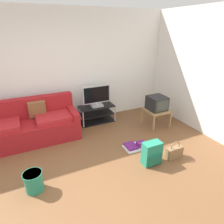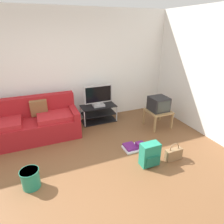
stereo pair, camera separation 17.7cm
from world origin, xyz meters
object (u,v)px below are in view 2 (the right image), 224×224
Objects in this scene: tv_stand at (99,113)px; flat_tv at (98,96)px; crt_tv at (159,104)px; handbag at (174,154)px; cleaning_bucket at (30,178)px; backpack at (150,155)px; couch at (31,124)px; floor_tray at (135,147)px; side_table at (158,113)px.

flat_tv reaches higher than tv_stand.
crt_tv reaches higher than tv_stand.
cleaning_bucket is (-2.45, 0.28, 0.04)m from handbag.
tv_stand is at bearing 110.10° from handbag.
flat_tv is 1.67× the size of backpack.
handbag is at bearing -69.90° from tv_stand.
handbag is at bearing -69.70° from flat_tv.
crt_tv is 1.34× the size of cleaning_bucket.
couch reaches higher than floor_tray.
couch reaches higher than handbag.
tv_stand is 1.51m from side_table.
backpack reaches higher than cleaning_bucket.
backpack reaches higher than floor_tray.
tv_stand is 2.46m from cleaning_bucket.
crt_tv is (-0.00, 0.02, 0.23)m from side_table.
crt_tv reaches higher than handbag.
flat_tv is 1.46× the size of floor_tray.
floor_tray is (-0.98, -0.67, -0.55)m from crt_tv.
couch is 2.61m from backpack.
couch is 3.74× the size of side_table.
cleaning_bucket is (-1.69, -1.76, -0.53)m from flat_tv.
couch is 2.30m from floor_tray.
crt_tv is at bearing -11.38° from couch.
backpack is (1.90, -1.78, -0.12)m from couch.
flat_tv is at bearing 110.30° from handbag.
crt_tv is (1.25, -0.81, 0.37)m from tv_stand.
backpack is (0.27, -1.99, -0.49)m from flat_tv.
handbag reaches higher than cleaning_bucket.
couch reaches higher than side_table.
flat_tv reaches higher than backpack.
side_table is at bearing 18.02° from cleaning_bucket.
crt_tv reaches higher than side_table.
crt_tv reaches higher than backpack.
cleaning_bucket is at bearing -133.84° from flat_tv.
flat_tv is 1.62m from floor_tray.
side_table is at bearing 68.23° from handbag.
cleaning_bucket is (-1.69, -1.79, -0.05)m from tv_stand.
couch is at bearing -172.69° from flat_tv.
floor_tray is (0.00, 0.54, -0.17)m from backpack.
flat_tv is 2.50m from cleaning_bucket.
handbag is at bearing -37.55° from couch.
floor_tray is at bearing -145.73° from crt_tv.
backpack is 0.88× the size of floor_tray.
couch is 4.16× the size of floor_tray.
tv_stand reaches higher than handbag.
couch is 2.95m from crt_tv.
side_table is (2.88, -0.60, 0.03)m from couch.
flat_tv is at bearing 147.75° from crt_tv.
floor_tray is at bearing -146.38° from side_table.
flat_tv is 1.32× the size of side_table.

